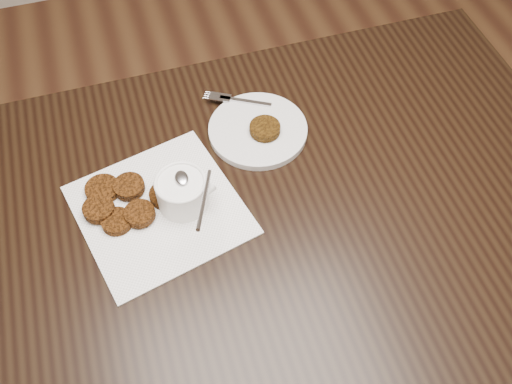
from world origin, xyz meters
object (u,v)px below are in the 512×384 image
table (240,315)px  napkin (160,210)px  sauce_ramekin (180,181)px  plate_with_patty (258,128)px

table → napkin: 0.41m
sauce_ramekin → plate_with_patty: sauce_ramekin is taller
napkin → table: bearing=-36.7°
sauce_ramekin → table: bearing=-51.5°
sauce_ramekin → plate_with_patty: (0.19, 0.13, -0.06)m
plate_with_patty → sauce_ramekin: bearing=-145.4°
napkin → plate_with_patty: bearing=29.2°
sauce_ramekin → napkin: bearing=-177.2°
table → plate_with_patty: size_ratio=7.06×
table → plate_with_patty: (0.11, 0.23, 0.39)m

